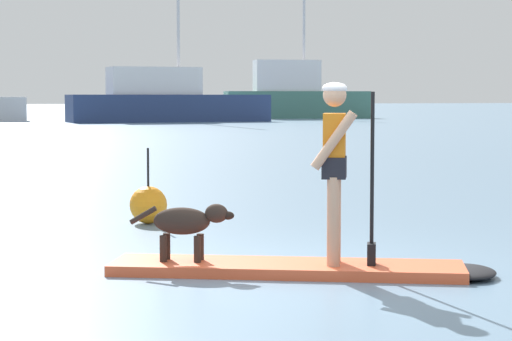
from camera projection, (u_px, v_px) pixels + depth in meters
ground_plane at (287, 273)px, 9.38m from camera, size 400.00×400.00×0.00m
paddleboard at (311, 269)px, 9.35m from camera, size 3.59×2.13×0.10m
person_paddler at (336, 160)px, 9.24m from camera, size 0.68×0.60×1.69m
dog at (187, 223)px, 9.45m from camera, size 0.95×0.48×0.55m
moored_boat_far_port at (165, 101)px, 64.26m from camera, size 13.02×3.99×11.94m
moored_boat_port at (294, 96)px, 74.46m from camera, size 10.98×3.87×9.97m
marker_buoy at (148, 205)px, 13.01m from camera, size 0.49×0.49×0.99m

